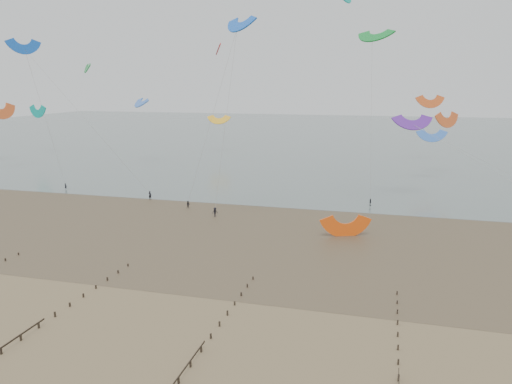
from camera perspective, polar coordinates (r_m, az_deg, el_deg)
ground at (r=56.42m, az=-7.75°, el=-13.96°), size 500.00×500.00×0.00m
sea_and_shore at (r=87.98m, az=-1.54°, el=-4.07°), size 500.00×665.00×0.03m
kitesurfer_lead at (r=111.05m, az=-12.02°, el=-0.36°), size 0.72×0.50×1.89m
kitesurfers at (r=97.73m, az=17.24°, el=-2.44°), size 118.04×17.52×1.81m
grounded_kite at (r=84.45m, az=10.16°, el=-4.98°), size 8.66×7.73×3.95m
kites_airborne at (r=145.00m, az=3.52°, el=10.68°), size 238.95×120.03×42.42m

